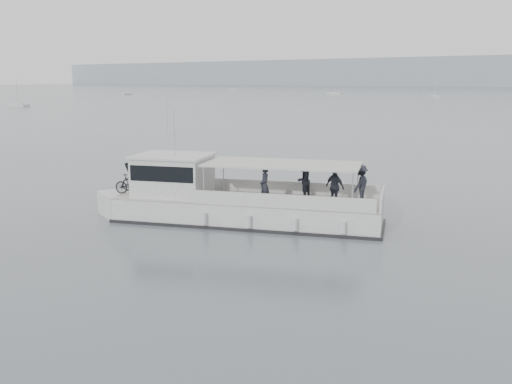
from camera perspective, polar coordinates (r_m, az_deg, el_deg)
The scene contains 3 objects.
ground at distance 33.36m, azimuth -5.87°, elevation -0.99°, with size 1400.00×1400.00×0.00m, color #50585F.
tour_boat at distance 28.63m, azimuth -3.35°, elevation -0.87°, with size 14.65×8.18×6.28m.
moored_fleet at distance 228.12m, azimuth 23.47°, elevation 8.63°, with size 425.63×372.79×9.67m.
Camera 1 is at (21.67, -24.37, 7.02)m, focal length 40.00 mm.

